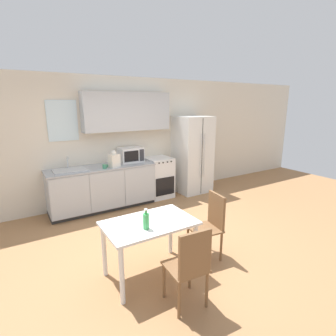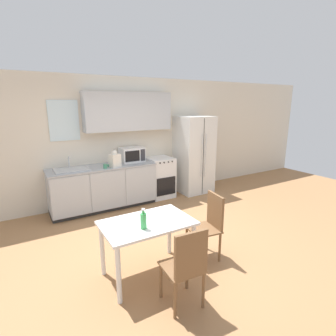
{
  "view_description": "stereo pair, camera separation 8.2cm",
  "coord_description": "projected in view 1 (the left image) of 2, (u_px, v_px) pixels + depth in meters",
  "views": [
    {
      "loc": [
        -1.95,
        -3.2,
        2.14
      ],
      "look_at": [
        0.37,
        0.55,
        1.05
      ],
      "focal_mm": 28.0,
      "sensor_mm": 36.0,
      "label": 1
    },
    {
      "loc": [
        -1.88,
        -3.24,
        2.14
      ],
      "look_at": [
        0.37,
        0.55,
        1.05
      ],
      "focal_mm": 28.0,
      "sensor_mm": 36.0,
      "label": 2
    }
  ],
  "objects": [
    {
      "name": "refrigerator",
      "position": [
        192.0,
        155.0,
        6.41
      ],
      "size": [
        0.79,
        0.78,
        1.85
      ],
      "color": "silver",
      "rests_on": "ground_plane"
    },
    {
      "name": "dining_chair_side",
      "position": [
        211.0,
        221.0,
        3.66
      ],
      "size": [
        0.45,
        0.45,
        0.93
      ],
      "rotation": [
        0.0,
        0.0,
        1.43
      ],
      "color": "brown",
      "rests_on": "ground_plane"
    },
    {
      "name": "dining_chair_near",
      "position": [
        190.0,
        264.0,
        2.69
      ],
      "size": [
        0.43,
        0.43,
        0.93
      ],
      "rotation": [
        0.0,
        0.0,
        -0.08
      ],
      "color": "brown",
      "rests_on": "ground_plane"
    },
    {
      "name": "coffee_mug",
      "position": [
        105.0,
        166.0,
        5.13
      ],
      "size": [
        0.11,
        0.08,
        0.08
      ],
      "color": "#3F8C66",
      "rests_on": "kitchen_counter"
    },
    {
      "name": "oven_range",
      "position": [
        159.0,
        177.0,
        6.11
      ],
      "size": [
        0.56,
        0.61,
        0.93
      ],
      "color": "white",
      "rests_on": "ground_plane"
    },
    {
      "name": "dining_table",
      "position": [
        149.0,
        231.0,
        3.23
      ],
      "size": [
        1.11,
        0.7,
        0.73
      ],
      "color": "white",
      "rests_on": "ground_plane"
    },
    {
      "name": "microwave",
      "position": [
        131.0,
        155.0,
        5.72
      ],
      "size": [
        0.5,
        0.36,
        0.31
      ],
      "color": "silver",
      "rests_on": "kitchen_counter"
    },
    {
      "name": "kitchen_counter",
      "position": [
        103.0,
        188.0,
        5.4
      ],
      "size": [
        2.14,
        0.68,
        0.9
      ],
      "color": "#333333",
      "rests_on": "ground_plane"
    },
    {
      "name": "ground_plane",
      "position": [
        167.0,
        242.0,
        4.15
      ],
      "size": [
        12.0,
        12.0,
        0.0
      ],
      "primitive_type": "plane",
      "color": "#9E7047"
    },
    {
      "name": "grocery_bag_0",
      "position": [
        114.0,
        160.0,
        5.23
      ],
      "size": [
        0.24,
        0.21,
        0.34
      ],
      "rotation": [
        0.0,
        0.0,
        0.27
      ],
      "color": "silver",
      "rests_on": "kitchen_counter"
    },
    {
      "name": "kitchen_sink",
      "position": [
        70.0,
        170.0,
        4.99
      ],
      "size": [
        0.62,
        0.45,
        0.24
      ],
      "color": "#B7BABC",
      "rests_on": "kitchen_counter"
    },
    {
      "name": "drink_bottle",
      "position": [
        146.0,
        221.0,
        3.01
      ],
      "size": [
        0.07,
        0.07,
        0.25
      ],
      "color": "#3FB259",
      "rests_on": "dining_table"
    },
    {
      "name": "wall_back",
      "position": [
        115.0,
        135.0,
        5.65
      ],
      "size": [
        12.0,
        0.38,
        2.7
      ],
      "color": "beige",
      "rests_on": "ground_plane"
    }
  ]
}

